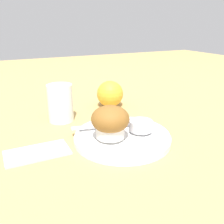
{
  "coord_description": "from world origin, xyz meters",
  "views": [
    {
      "loc": [
        -0.27,
        -0.46,
        0.26
      ],
      "look_at": [
        -0.02,
        0.04,
        0.06
      ],
      "focal_mm": 40.0,
      "sensor_mm": 36.0,
      "label": 1
    }
  ],
  "objects": [
    {
      "name": "orange_fruit",
      "position": [
        0.07,
        0.23,
        0.04
      ],
      "size": [
        0.08,
        0.08,
        0.08
      ],
      "color": "#F4A82D",
      "rests_on": "ground_plane"
    },
    {
      "name": "plate",
      "position": [
        -0.02,
        -0.01,
        0.01
      ],
      "size": [
        0.22,
        0.22,
        0.02
      ],
      "color": "white",
      "rests_on": "ground_plane"
    },
    {
      "name": "butter_knife",
      "position": [
        -0.02,
        0.04,
        0.02
      ],
      "size": [
        0.19,
        0.06,
        0.0
      ],
      "rotation": [
        0.0,
        0.0,
        -0.23
      ],
      "color": "silver",
      "rests_on": "plate"
    },
    {
      "name": "berry_pair",
      "position": [
        -0.01,
        0.04,
        0.03
      ],
      "size": [
        0.03,
        0.02,
        0.02
      ],
      "color": "maroon",
      "rests_on": "plate"
    },
    {
      "name": "cream_ramekin",
      "position": [
        0.03,
        -0.01,
        0.03
      ],
      "size": [
        0.06,
        0.06,
        0.02
      ],
      "color": "silver",
      "rests_on": "plate"
    },
    {
      "name": "folded_napkin",
      "position": [
        -0.2,
        0.02,
        0.0
      ],
      "size": [
        0.13,
        0.07,
        0.01
      ],
      "color": "#B2BCCC",
      "rests_on": "ground_plane"
    },
    {
      "name": "ground_plane",
      "position": [
        0.0,
        0.0,
        0.0
      ],
      "size": [
        3.0,
        3.0,
        0.0
      ],
      "primitive_type": "plane",
      "color": "tan"
    },
    {
      "name": "muffin",
      "position": [
        -0.05,
        -0.01,
        0.06
      ],
      "size": [
        0.08,
        0.08,
        0.07
      ],
      "color": "silver",
      "rests_on": "plate"
    },
    {
      "name": "juice_glass",
      "position": [
        -0.11,
        0.18,
        0.05
      ],
      "size": [
        0.07,
        0.07,
        0.1
      ],
      "color": "silver",
      "rests_on": "ground_plane"
    }
  ]
}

